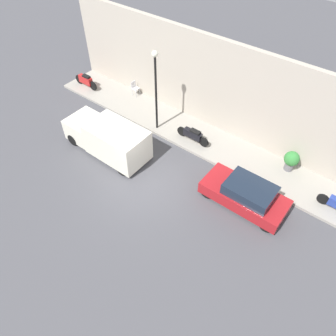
% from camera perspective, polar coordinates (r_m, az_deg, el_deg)
% --- Properties ---
extents(ground_plane, '(60.00, 60.00, 0.00)m').
position_cam_1_polar(ground_plane, '(16.11, -3.99, -2.91)').
color(ground_plane, '#47474C').
extents(sidewalk, '(2.53, 19.92, 0.15)m').
position_cam_1_polar(sidewalk, '(18.60, 5.08, 5.53)').
color(sidewalk, gray).
rests_on(sidewalk, ground_plane).
extents(building_facade, '(0.30, 19.92, 5.25)m').
position_cam_1_polar(building_facade, '(18.09, 8.22, 13.96)').
color(building_facade, '#B2A899').
rests_on(building_facade, ground_plane).
extents(parked_car, '(1.72, 3.92, 1.30)m').
position_cam_1_polar(parked_car, '(15.29, 13.36, -4.50)').
color(parked_car, maroon).
rests_on(parked_car, ground_plane).
extents(delivery_van, '(1.88, 4.81, 1.86)m').
position_cam_1_polar(delivery_van, '(17.41, -10.52, 5.25)').
color(delivery_van, silver).
rests_on(delivery_van, ground_plane).
extents(motorcycle_black, '(0.30, 2.02, 0.78)m').
position_cam_1_polar(motorcycle_black, '(17.91, 4.37, 5.79)').
color(motorcycle_black, black).
rests_on(motorcycle_black, sidewalk).
extents(motorcycle_red, '(0.30, 1.94, 0.87)m').
position_cam_1_polar(motorcycle_red, '(22.88, -14.12, 14.57)').
color(motorcycle_red, '#B21E1E').
rests_on(motorcycle_red, sidewalk).
extents(streetlamp, '(0.33, 0.33, 4.67)m').
position_cam_1_polar(streetlamp, '(17.27, -2.16, 14.94)').
color(streetlamp, black).
rests_on(streetlamp, sidewalk).
extents(potted_plant, '(0.75, 0.75, 1.11)m').
position_cam_1_polar(potted_plant, '(17.23, 20.68, 1.33)').
color(potted_plant, slate).
rests_on(potted_plant, sidewalk).
extents(cafe_chair, '(0.40, 0.40, 0.88)m').
position_cam_1_polar(cafe_chair, '(21.58, -5.81, 13.82)').
color(cafe_chair, silver).
rests_on(cafe_chair, sidewalk).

